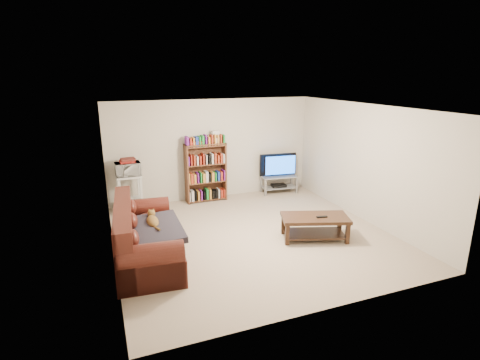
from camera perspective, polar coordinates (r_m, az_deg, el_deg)
name	(u,v)px	position (r m, az deg, el deg)	size (l,w,h in m)	color
floor	(252,235)	(7.22, 1.90, -8.40)	(5.00, 5.00, 0.00)	tan
ceiling	(254,108)	(6.60, 2.10, 10.94)	(5.00, 5.00, 0.00)	white
wall_back	(213,149)	(9.10, -4.19, 4.66)	(5.00, 5.00, 0.00)	beige
wall_front	(333,224)	(4.74, 13.98, -6.56)	(5.00, 5.00, 0.00)	beige
wall_left	(108,189)	(6.30, -19.42, -1.34)	(5.00, 5.00, 0.00)	beige
wall_right	(365,163)	(8.10, 18.52, 2.45)	(5.00, 5.00, 0.00)	beige
sofa	(142,240)	(6.44, -14.68, -8.83)	(1.14, 2.31, 0.96)	#491A12
blanket	(154,230)	(6.21, -13.02, -7.38)	(0.87, 1.12, 0.10)	#28252E
cat	(153,222)	(6.38, -13.18, -6.18)	(0.24, 0.61, 0.18)	brown
coffee_table	(315,223)	(7.10, 11.32, -6.46)	(1.34, 0.97, 0.44)	black
remote	(322,217)	(7.02, 12.37, -5.50)	(0.20, 0.06, 0.02)	black
tv_stand	(279,181)	(9.66, 5.93, -0.17)	(0.94, 0.49, 0.45)	#999EA3
television	(279,165)	(9.55, 6.00, 2.27)	(0.97, 0.13, 0.56)	black
dvd_player	(279,185)	(9.69, 5.91, -0.84)	(0.36, 0.25, 0.06)	black
bookshelf	(206,172)	(8.94, -5.24, 1.27)	(0.98, 0.32, 1.40)	#502D1B
shelf_clutter	(209,139)	(8.81, -4.78, 6.29)	(0.71, 0.22, 0.28)	silver
microwave_stand	(130,189)	(8.54, -16.48, -1.30)	(0.55, 0.41, 0.84)	silver
microwave	(128,169)	(8.42, -16.72, 1.61)	(0.52, 0.35, 0.29)	silver
game_boxes	(127,161)	(8.38, -16.81, 2.73)	(0.31, 0.27, 0.05)	maroon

